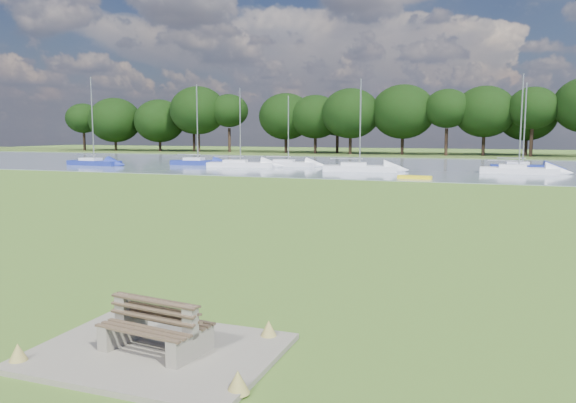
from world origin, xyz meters
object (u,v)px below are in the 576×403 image
(sailboat_1, at_px, (518,168))
(sailboat_8, at_px, (522,165))
(kayak, at_px, (415,177))
(sailboat_5, at_px, (197,161))
(sailboat_6, at_px, (288,162))
(sailboat_0, at_px, (240,163))
(bench_pair, at_px, (156,328))
(sailboat_7, at_px, (359,166))
(sailboat_2, at_px, (94,161))

(sailboat_1, bearing_deg, sailboat_8, 83.55)
(kayak, bearing_deg, sailboat_5, 163.24)
(sailboat_1, height_order, sailboat_8, sailboat_1)
(sailboat_6, bearing_deg, sailboat_0, -149.15)
(bench_pair, xyz_separation_m, sailboat_0, (-20.40, 47.21, 0.02))
(bench_pair, xyz_separation_m, sailboat_1, (7.56, 47.81, 0.05))
(kayak, bearing_deg, sailboat_1, 54.62)
(sailboat_0, bearing_deg, sailboat_5, 151.52)
(bench_pair, distance_m, kayak, 38.33)
(sailboat_6, xyz_separation_m, sailboat_7, (9.17, -4.94, 0.07))
(sailboat_6, relative_size, sailboat_8, 0.90)
(sailboat_1, distance_m, sailboat_6, 23.72)
(bench_pair, height_order, sailboat_7, sailboat_7)
(sailboat_2, bearing_deg, sailboat_7, 5.32)
(sailboat_0, relative_size, sailboat_1, 0.93)
(sailboat_8, bearing_deg, sailboat_2, -174.51)
(sailboat_2, bearing_deg, sailboat_1, 7.72)
(sailboat_8, bearing_deg, sailboat_0, -174.21)
(sailboat_0, relative_size, sailboat_8, 0.98)
(sailboat_1, height_order, sailboat_6, sailboat_1)
(kayak, distance_m, sailboat_2, 37.33)
(kayak, bearing_deg, sailboat_0, 161.10)
(bench_pair, height_order, sailboat_0, sailboat_0)
(sailboat_2, height_order, sailboat_7, sailboat_2)
(sailboat_1, bearing_deg, sailboat_7, -170.46)
(sailboat_2, bearing_deg, sailboat_5, 25.49)
(sailboat_6, bearing_deg, sailboat_5, -176.38)
(bench_pair, relative_size, kayak, 0.71)
(sailboat_5, distance_m, sailboat_7, 19.93)
(sailboat_2, bearing_deg, sailboat_8, 13.36)
(sailboat_1, relative_size, sailboat_5, 0.99)
(sailboat_2, xyz_separation_m, sailboat_5, (10.91, 4.45, 0.00))
(kayak, height_order, sailboat_2, sailboat_2)
(bench_pair, bearing_deg, sailboat_6, 114.91)
(sailboat_6, bearing_deg, bench_pair, -77.21)
(sailboat_2, relative_size, sailboat_6, 1.28)
(bench_pair, relative_size, sailboat_7, 0.22)
(sailboat_2, height_order, sailboat_5, sailboat_2)
(sailboat_0, relative_size, sailboat_5, 0.93)
(bench_pair, distance_m, sailboat_7, 45.93)
(sailboat_0, distance_m, sailboat_1, 27.97)
(sailboat_2, bearing_deg, sailboat_0, 12.86)
(sailboat_7, height_order, sailboat_8, sailboat_7)
(sailboat_0, xyz_separation_m, sailboat_6, (4.38, 3.15, -0.02))
(sailboat_1, xyz_separation_m, sailboat_6, (-23.59, 2.55, -0.05))
(kayak, height_order, sailboat_1, sailboat_1)
(bench_pair, relative_size, sailboat_6, 0.25)
(kayak, relative_size, sailboat_2, 0.28)
(sailboat_5, distance_m, sailboat_6, 10.59)
(sailboat_5, relative_size, sailboat_6, 1.18)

